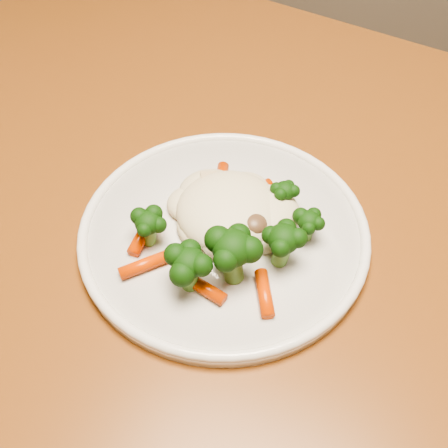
# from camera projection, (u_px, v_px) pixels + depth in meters

# --- Properties ---
(dining_table) EXTENTS (1.30, 1.00, 0.75)m
(dining_table) POSITION_uv_depth(u_px,v_px,m) (282.00, 283.00, 0.64)
(dining_table) COLOR brown
(dining_table) RESTS_ON ground
(plate) EXTENTS (0.28, 0.28, 0.01)m
(plate) POSITION_uv_depth(u_px,v_px,m) (224.00, 233.00, 0.55)
(plate) COLOR white
(plate) RESTS_ON dining_table
(meal) EXTENTS (0.17, 0.18, 0.05)m
(meal) POSITION_uv_depth(u_px,v_px,m) (231.00, 223.00, 0.52)
(meal) COLOR beige
(meal) RESTS_ON plate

